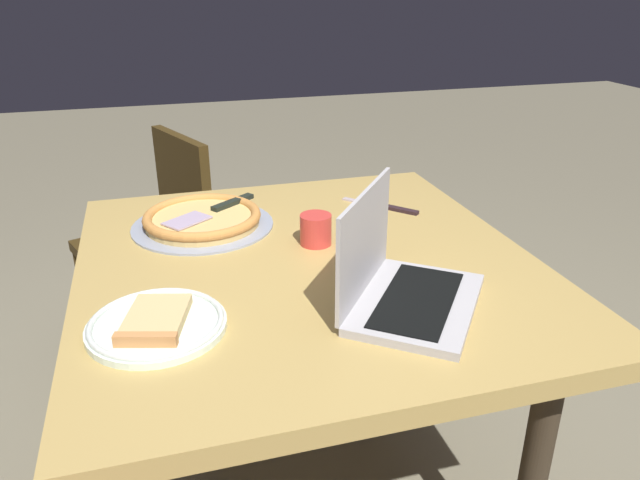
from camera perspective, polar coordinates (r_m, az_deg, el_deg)
The scene contains 7 objects.
dining_table at distance 1.46m, azimuth -1.18°, elevation -4.98°, with size 1.12×1.05×0.77m.
laptop at distance 1.22m, azimuth 7.56°, elevation -4.00°, with size 0.39×0.38×0.24m.
pizza_plate at distance 1.18m, azimuth -15.28°, elevation -7.67°, with size 0.26×0.26×0.04m.
pizza_tray at distance 1.63m, azimuth -11.09°, elevation 1.97°, with size 0.37×0.37×0.04m.
table_knife at distance 1.74m, azimuth 6.41°, elevation 3.11°, with size 0.19×0.17×0.01m.
drink_cup at distance 1.49m, azimuth -0.41°, elevation 1.04°, with size 0.08×0.08×0.08m.
chair_far at distance 2.30m, azimuth -15.06°, elevation 0.55°, with size 0.53×0.53×0.86m.
Camera 1 is at (1.24, -0.32, 1.39)m, focal length 33.69 mm.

